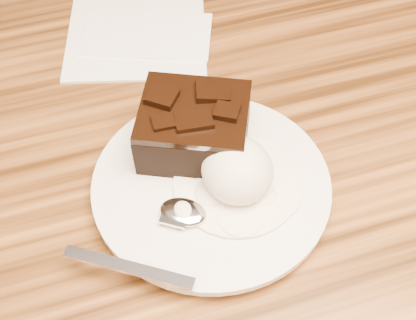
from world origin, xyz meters
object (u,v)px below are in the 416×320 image
object	(u,v)px
brownie	(194,130)
spoon	(183,213)
plate	(211,188)
ice_cream_scoop	(237,170)
napkin	(136,32)

from	to	relation	value
brownie	spoon	world-z (taller)	brownie
plate	spoon	world-z (taller)	spoon
brownie	ice_cream_scoop	world-z (taller)	ice_cream_scoop
plate	napkin	bearing A→B (deg)	92.90
ice_cream_scoop	brownie	bearing A→B (deg)	111.18
ice_cream_scoop	spoon	xyz separation A→B (m)	(-0.06, -0.02, -0.02)
ice_cream_scoop	spoon	distance (m)	0.06
plate	brownie	bearing A→B (deg)	91.88
brownie	napkin	world-z (taller)	brownie
plate	napkin	world-z (taller)	plate
napkin	plate	bearing A→B (deg)	-87.10
ice_cream_scoop	napkin	world-z (taller)	ice_cream_scoop
plate	spoon	size ratio (longest dim) A/B	1.32
plate	ice_cream_scoop	xyz separation A→B (m)	(0.02, -0.01, 0.03)
plate	ice_cream_scoop	bearing A→B (deg)	-27.03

